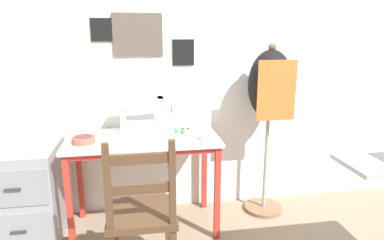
% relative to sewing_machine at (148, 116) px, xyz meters
% --- Properties ---
extents(wall_back, '(10.00, 0.07, 2.55)m').
position_rel_sewing_machine_xyz_m(wall_back, '(-0.05, 0.23, 0.41)').
color(wall_back, silver).
rests_on(wall_back, ground_plane).
extents(sewing_table, '(1.10, 0.55, 0.74)m').
position_rel_sewing_machine_xyz_m(sewing_table, '(-0.05, -0.13, -0.22)').
color(sewing_table, silver).
rests_on(sewing_table, ground_plane).
extents(sewing_machine, '(0.38, 0.17, 0.29)m').
position_rel_sewing_machine_xyz_m(sewing_machine, '(0.00, 0.00, 0.00)').
color(sewing_machine, white).
rests_on(sewing_machine, sewing_table).
extents(fabric_bowl, '(0.16, 0.16, 0.05)m').
position_rel_sewing_machine_xyz_m(fabric_bowl, '(-0.45, -0.19, -0.10)').
color(fabric_bowl, '#B25647').
rests_on(fabric_bowl, sewing_table).
extents(scissors, '(0.14, 0.04, 0.01)m').
position_rel_sewing_machine_xyz_m(scissors, '(0.39, -0.23, -0.12)').
color(scissors, silver).
rests_on(scissors, sewing_table).
extents(thread_spool_near_machine, '(0.03, 0.03, 0.04)m').
position_rel_sewing_machine_xyz_m(thread_spool_near_machine, '(0.21, -0.05, -0.11)').
color(thread_spool_near_machine, green).
rests_on(thread_spool_near_machine, sewing_table).
extents(thread_spool_mid_table, '(0.04, 0.04, 0.04)m').
position_rel_sewing_machine_xyz_m(thread_spool_mid_table, '(0.25, -0.08, -0.11)').
color(thread_spool_mid_table, green).
rests_on(thread_spool_mid_table, sewing_table).
extents(thread_spool_far_edge, '(0.04, 0.04, 0.03)m').
position_rel_sewing_machine_xyz_m(thread_spool_far_edge, '(0.30, -0.05, -0.11)').
color(thread_spool_far_edge, silver).
rests_on(thread_spool_far_edge, sewing_table).
extents(wooden_chair, '(0.40, 0.38, 0.93)m').
position_rel_sewing_machine_xyz_m(wooden_chair, '(-0.08, -0.71, -0.42)').
color(wooden_chair, '#513823').
rests_on(wooden_chair, ground_plane).
extents(filing_cabinet, '(0.46, 0.58, 0.69)m').
position_rel_sewing_machine_xyz_m(filing_cabinet, '(-0.89, -0.07, -0.51)').
color(filing_cabinet, '#93999E').
rests_on(filing_cabinet, ground_plane).
extents(dress_form, '(0.35, 0.32, 1.40)m').
position_rel_sewing_machine_xyz_m(dress_form, '(0.96, -0.01, 0.15)').
color(dress_form, '#846647').
rests_on(dress_form, ground_plane).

